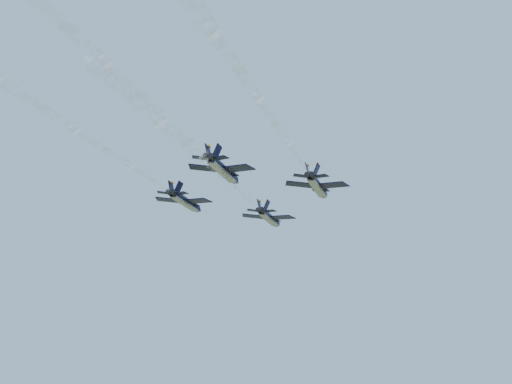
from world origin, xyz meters
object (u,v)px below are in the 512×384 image
Objects in this scene: jet_left at (186,202)px; jet_right at (318,186)px; jet_lead at (270,218)px; jet_slot at (223,170)px.

jet_right is (24.33, 8.36, 0.00)m from jet_left.
jet_lead is at bearing 49.54° from jet_left.
jet_lead is at bearing 130.46° from jet_right.
jet_slot is (-8.10, -16.03, 0.00)m from jet_right.
jet_right is at bearing -1.99° from jet_left.
jet_left is 1.00× the size of jet_slot.
jet_lead is 1.00× the size of jet_slot.
jet_slot is at bearing -137.77° from jet_right.
jet_left and jet_right have the same top height.
jet_right and jet_slot have the same top height.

